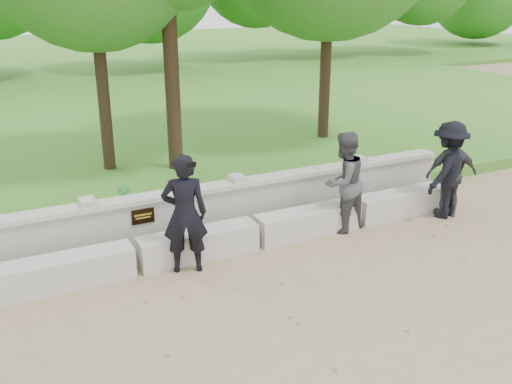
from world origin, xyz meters
The scene contains 10 objects.
ground centered at (0.00, 0.00, 0.00)m, with size 80.00×80.00×0.00m, color #9D8260.
lawn centered at (0.00, 14.00, 0.12)m, with size 40.00×22.00×0.25m, color #307326.
concrete_bench centered at (0.00, 1.90, 0.22)m, with size 11.90×0.45×0.45m.
parapet_wall centered at (0.00, 2.60, 0.46)m, with size 12.50×0.35×0.90m.
man_main centered at (0.69, 1.59, 0.91)m, with size 0.76×0.70×1.81m.
visitor_left centered at (3.62, 1.80, 0.88)m, with size 0.99×0.86×1.75m.
visitor_mid centered at (5.67, 1.48, 0.89)m, with size 1.31×1.02×1.78m.
visitor_right centered at (5.74, 1.46, 0.80)m, with size 1.02×0.68×1.61m.
shrub_b centered at (0.30, 3.55, 0.52)m, with size 0.30×0.24×0.54m, color #2E8733.
shrub_c centered at (5.25, 3.67, 0.51)m, with size 0.48×0.41×0.53m, color #2E8733.
Camera 1 is at (-1.82, -5.72, 4.01)m, focal length 40.00 mm.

